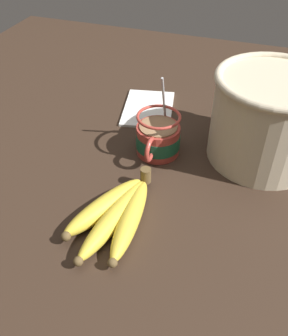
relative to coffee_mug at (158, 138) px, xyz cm
name	(u,v)px	position (x,y,z in cm)	size (l,w,h in cm)	color
table	(139,160)	(2.39, -3.41, -4.94)	(137.66, 137.66, 2.79)	#332319
coffee_mug	(158,138)	(0.00, 0.00, 0.00)	(14.27, 9.16, 16.31)	#B23D33
banana_bunch	(117,214)	(20.77, -0.83, -1.78)	(22.55, 12.28, 4.11)	brown
woven_basket	(269,117)	(-5.85, 20.47, 5.81)	(22.91, 22.91, 17.95)	beige
napkin	(148,108)	(-15.62, -7.25, -3.25)	(18.72, 14.80, 0.60)	white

